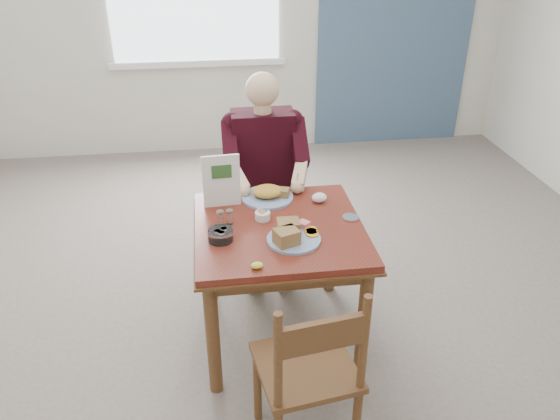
{
  "coord_description": "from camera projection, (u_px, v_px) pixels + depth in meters",
  "views": [
    {
      "loc": [
        -0.34,
        -2.51,
        2.24
      ],
      "look_at": [
        0.0,
        0.0,
        0.85
      ],
      "focal_mm": 35.0,
      "sensor_mm": 36.0,
      "label": 1
    }
  ],
  "objects": [
    {
      "name": "lemon_wedge",
      "position": [
        257.0,
        265.0,
        2.58
      ],
      "size": [
        0.07,
        0.05,
        0.03
      ],
      "primitive_type": "ellipsoid",
      "rotation": [
        0.0,
        0.0,
        -0.25
      ],
      "color": "yellow",
      "rests_on": "table"
    },
    {
      "name": "napkin",
      "position": [
        319.0,
        198.0,
        3.17
      ],
      "size": [
        0.1,
        0.08,
        0.06
      ],
      "primitive_type": "ellipsoid",
      "rotation": [
        0.0,
        0.0,
        0.12
      ],
      "color": "white",
      "rests_on": "table"
    },
    {
      "name": "wall_back",
      "position": [
        237.0,
        11.0,
        5.23
      ],
      "size": [
        5.5,
        0.0,
        5.5
      ],
      "primitive_type": "plane",
      "rotation": [
        1.57,
        0.0,
        0.0
      ],
      "color": "silver",
      "rests_on": "ground"
    },
    {
      "name": "shakers",
      "position": [
        225.0,
        217.0,
        2.93
      ],
      "size": [
        0.09,
        0.04,
        0.08
      ],
      "color": "white",
      "rests_on": "table"
    },
    {
      "name": "table",
      "position": [
        279.0,
        243.0,
        2.99
      ],
      "size": [
        0.92,
        0.92,
        0.75
      ],
      "color": "maroon",
      "rests_on": "ground"
    },
    {
      "name": "accent_panel",
      "position": [
        398.0,
        8.0,
        5.41
      ],
      "size": [
        1.6,
        0.02,
        2.8
      ],
      "primitive_type": "cube",
      "color": "#405A77",
      "rests_on": "ground"
    },
    {
      "name": "diner",
      "position": [
        264.0,
        163.0,
        3.52
      ],
      "size": [
        0.53,
        0.56,
        1.39
      ],
      "color": "gray",
      "rests_on": "chair_far"
    },
    {
      "name": "menu",
      "position": [
        221.0,
        181.0,
        3.06
      ],
      "size": [
        0.21,
        0.03,
        0.31
      ],
      "color": "white",
      "rests_on": "table"
    },
    {
      "name": "far_plate",
      "position": [
        268.0,
        194.0,
        3.2
      ],
      "size": [
        0.39,
        0.39,
        0.08
      ],
      "color": "white",
      "rests_on": "table"
    },
    {
      "name": "caddy",
      "position": [
        263.0,
        216.0,
        2.99
      ],
      "size": [
        0.09,
        0.09,
        0.06
      ],
      "color": "white",
      "rests_on": "table"
    },
    {
      "name": "chair_far",
      "position": [
        264.0,
        202.0,
        3.76
      ],
      "size": [
        0.42,
        0.42,
        0.95
      ],
      "color": "brown",
      "rests_on": "ground"
    },
    {
      "name": "creamer",
      "position": [
        221.0,
        235.0,
        2.79
      ],
      "size": [
        0.15,
        0.15,
        0.06
      ],
      "color": "white",
      "rests_on": "table"
    },
    {
      "name": "floor",
      "position": [
        279.0,
        333.0,
        3.3
      ],
      "size": [
        6.0,
        6.0,
        0.0
      ],
      "primitive_type": "plane",
      "color": "#645951",
      "rests_on": "ground"
    },
    {
      "name": "near_plate",
      "position": [
        291.0,
        235.0,
        2.79
      ],
      "size": [
        0.33,
        0.33,
        0.09
      ],
      "color": "white",
      "rests_on": "table"
    },
    {
      "name": "chair_near",
      "position": [
        309.0,
        372.0,
        2.37
      ],
      "size": [
        0.48,
        0.48,
        0.95
      ],
      "color": "brown",
      "rests_on": "ground"
    },
    {
      "name": "metal_dish",
      "position": [
        350.0,
        218.0,
        3.0
      ],
      "size": [
        0.12,
        0.12,
        0.01
      ],
      "primitive_type": "cylinder",
      "rotation": [
        0.0,
        0.0,
        -0.39
      ],
      "color": "silver",
      "rests_on": "table"
    }
  ]
}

